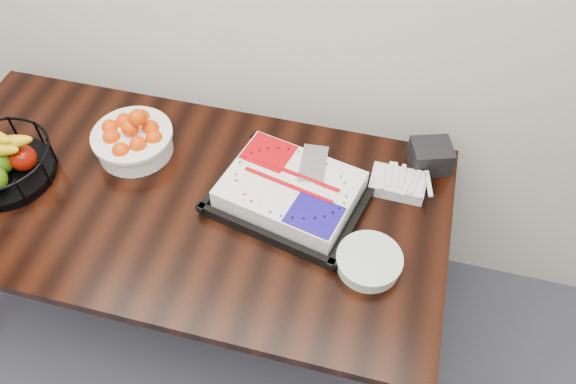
% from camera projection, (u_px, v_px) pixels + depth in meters
% --- Properties ---
extents(table, '(1.80, 0.90, 0.75)m').
position_uv_depth(table, '(180.00, 212.00, 1.94)').
color(table, black).
rests_on(table, ground).
extents(cake_tray, '(0.55, 0.47, 0.10)m').
position_uv_depth(cake_tray, '(290.00, 192.00, 1.82)').
color(cake_tray, black).
rests_on(cake_tray, table).
extents(tangerine_bowl, '(0.28, 0.28, 0.18)m').
position_uv_depth(tangerine_bowl, '(132.00, 135.00, 1.94)').
color(tangerine_bowl, white).
rests_on(tangerine_bowl, table).
extents(fruit_basket, '(0.34, 0.34, 0.18)m').
position_uv_depth(fruit_basket, '(0.00, 161.00, 1.87)').
color(fruit_basket, black).
rests_on(fruit_basket, table).
extents(plate_stack, '(0.20, 0.20, 0.05)m').
position_uv_depth(plate_stack, '(369.00, 262.00, 1.68)').
color(plate_stack, white).
rests_on(plate_stack, table).
extents(fork_bag, '(0.18, 0.12, 0.05)m').
position_uv_depth(fork_bag, '(398.00, 183.00, 1.87)').
color(fork_bag, silver).
rests_on(fork_bag, table).
extents(napkin_box, '(0.16, 0.15, 0.10)m').
position_uv_depth(napkin_box, '(430.00, 156.00, 1.92)').
color(napkin_box, black).
rests_on(napkin_box, table).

